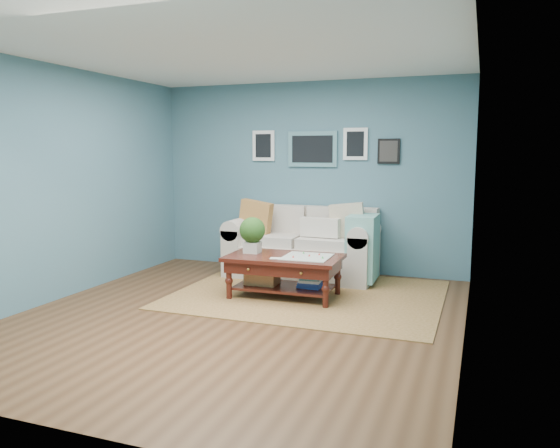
% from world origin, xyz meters
% --- Properties ---
extents(room_shell, '(5.00, 5.02, 2.70)m').
position_xyz_m(room_shell, '(0.00, 0.06, 1.36)').
color(room_shell, brown).
rests_on(room_shell, ground).
extents(area_rug, '(3.12, 2.49, 0.01)m').
position_xyz_m(area_rug, '(0.44, 1.11, 0.01)').
color(area_rug, brown).
rests_on(area_rug, ground).
extents(loveseat, '(2.07, 0.94, 1.06)m').
position_xyz_m(loveseat, '(0.15, 2.03, 0.43)').
color(loveseat, beige).
rests_on(loveseat, ground).
extents(coffee_table, '(1.36, 0.82, 0.93)m').
position_xyz_m(coffee_table, '(0.13, 0.91, 0.41)').
color(coffee_table, '#38150C').
rests_on(coffee_table, ground).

